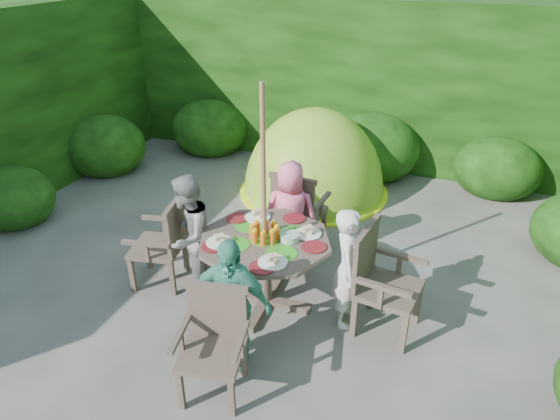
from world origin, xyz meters
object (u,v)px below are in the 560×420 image
(garden_chair_back, at_px, (297,210))
(patio_table, at_px, (265,249))
(child_back, at_px, (290,214))
(child_left, at_px, (189,235))
(dome_tent, at_px, (313,192))
(child_front, at_px, (231,303))
(garden_chair_front, at_px, (214,341))
(child_right, at_px, (348,268))
(garden_chair_right, at_px, (381,280))
(parasol_pole, at_px, (264,205))
(garden_chair_left, at_px, (164,241))

(garden_chair_back, bearing_deg, patio_table, 97.05)
(garden_chair_back, relative_size, child_back, 0.78)
(child_left, distance_m, dome_tent, 2.74)
(patio_table, height_order, child_front, child_front)
(child_front, bearing_deg, garden_chair_front, -92.57)
(child_right, height_order, child_left, child_left)
(garden_chair_right, xyz_separation_m, garden_chair_back, (-1.15, 1.03, -0.02))
(parasol_pole, bearing_deg, garden_chair_front, -88.20)
(parasol_pole, bearing_deg, child_left, -177.56)
(garden_chair_back, bearing_deg, parasol_pole, 96.82)
(patio_table, xyz_separation_m, child_back, (-0.04, 0.80, -0.03))
(child_right, distance_m, child_back, 1.13)
(child_front, distance_m, dome_tent, 3.47)
(parasol_pole, relative_size, child_back, 1.84)
(parasol_pole, distance_m, child_back, 0.95)
(patio_table, relative_size, parasol_pole, 0.61)
(garden_chair_back, bearing_deg, garden_chair_front, 96.26)
(parasol_pole, height_order, garden_chair_front, parasol_pole)
(parasol_pole, height_order, garden_chair_left, parasol_pole)
(patio_table, distance_m, garden_chair_back, 1.10)
(garden_chair_front, distance_m, child_back, 1.91)
(child_right, relative_size, child_left, 0.94)
(parasol_pole, relative_size, garden_chair_back, 2.35)
(patio_table, xyz_separation_m, garden_chair_back, (-0.06, 1.09, -0.13))
(garden_chair_right, bearing_deg, patio_table, 100.46)
(child_right, xyz_separation_m, dome_tent, (-1.14, 2.56, -0.59))
(patio_table, bearing_deg, child_right, 2.37)
(child_front, bearing_deg, garden_chair_left, 143.22)
(garden_chair_back, bearing_deg, child_back, 98.11)
(garden_chair_front, bearing_deg, garden_chair_left, 124.89)
(garden_chair_front, height_order, dome_tent, dome_tent)
(garden_chair_back, bearing_deg, child_front, 96.62)
(child_right, bearing_deg, patio_table, 81.96)
(garden_chair_front, height_order, child_left, child_left)
(child_right, bearing_deg, dome_tent, 13.54)
(patio_table, height_order, garden_chair_right, garden_chair_right)
(child_right, xyz_separation_m, child_left, (-1.60, -0.07, 0.04))
(garden_chair_right, distance_m, garden_chair_left, 2.19)
(parasol_pole, distance_m, dome_tent, 2.84)
(patio_table, relative_size, garden_chair_right, 1.36)
(garden_chair_front, bearing_deg, child_right, 44.39)
(garden_chair_right, height_order, child_left, child_left)
(child_front, bearing_deg, parasol_pole, 89.74)
(garden_chair_front, bearing_deg, garden_chair_right, 36.05)
(garden_chair_back, relative_size, child_left, 0.75)
(garden_chair_right, relative_size, dome_tent, 0.40)
(child_left, relative_size, dome_tent, 0.52)
(dome_tent, bearing_deg, child_left, -89.80)
(garden_chair_back, relative_size, dome_tent, 0.38)
(parasol_pole, distance_m, garden_chair_back, 1.25)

